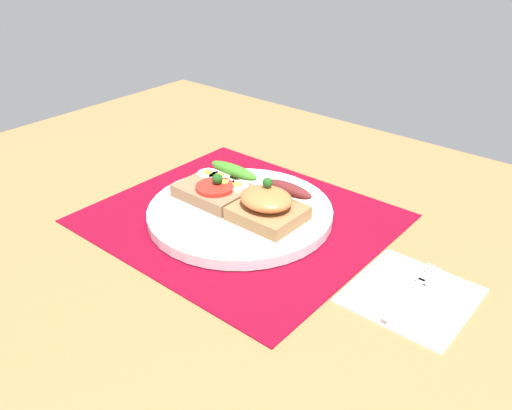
# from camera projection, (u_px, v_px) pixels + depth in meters

# --- Properties ---
(ground_plane) EXTENTS (1.20, 0.90, 0.03)m
(ground_plane) POSITION_uv_depth(u_px,v_px,m) (240.00, 228.00, 0.78)
(ground_plane) COLOR #9E7141
(placemat) EXTENTS (0.40, 0.36, 0.00)m
(placemat) POSITION_uv_depth(u_px,v_px,m) (240.00, 218.00, 0.77)
(placemat) COLOR maroon
(placemat) RESTS_ON ground_plane
(plate) EXTENTS (0.27, 0.27, 0.02)m
(plate) POSITION_uv_depth(u_px,v_px,m) (240.00, 212.00, 0.77)
(plate) COLOR white
(plate) RESTS_ON placemat
(sandwich_egg_tomato) EXTENTS (0.10, 0.10, 0.04)m
(sandwich_egg_tomato) POSITION_uv_depth(u_px,v_px,m) (218.00, 187.00, 0.79)
(sandwich_egg_tomato) COLOR #976A49
(sandwich_egg_tomato) RESTS_ON plate
(sandwich_salmon) EXTENTS (0.09, 0.10, 0.06)m
(sandwich_salmon) POSITION_uv_depth(u_px,v_px,m) (270.00, 204.00, 0.73)
(sandwich_salmon) COLOR #9F7144
(sandwich_salmon) RESTS_ON plate
(napkin) EXTENTS (0.13, 0.14, 0.01)m
(napkin) POSITION_uv_depth(u_px,v_px,m) (411.00, 294.00, 0.62)
(napkin) COLOR white
(napkin) RESTS_ON ground_plane
(fork) EXTENTS (0.02, 0.13, 0.00)m
(fork) POSITION_uv_depth(u_px,v_px,m) (413.00, 290.00, 0.62)
(fork) COLOR #B7B7BC
(fork) RESTS_ON napkin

